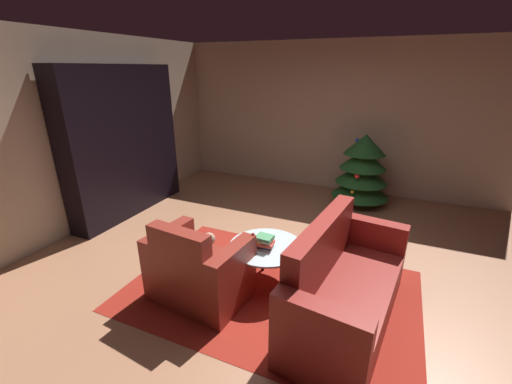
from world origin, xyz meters
name	(u,v)px	position (x,y,z in m)	size (l,w,h in m)	color
ground_plane	(272,272)	(0.00, 0.00, 0.00)	(7.54, 7.54, 0.00)	#9F6A4C
wall_back	(335,118)	(0.00, 3.17, 1.34)	(6.01, 0.06, 2.68)	tan
wall_left	(68,137)	(-2.97, 0.00, 1.34)	(0.06, 6.41, 2.68)	tan
area_rug	(271,290)	(0.10, -0.31, 0.00)	(2.94, 1.98, 0.01)	maroon
bookshelf_unit	(130,141)	(-2.72, 0.85, 1.14)	(0.36, 2.05, 2.26)	black
armchair_red	(198,271)	(-0.53, -0.70, 0.32)	(1.00, 0.75, 0.88)	maroon
couch_red	(343,290)	(0.85, -0.44, 0.33)	(0.92, 1.76, 0.97)	maroon
coffee_table	(266,249)	(0.00, -0.18, 0.42)	(0.79, 0.79, 0.45)	black
book_stack_on_table	(264,242)	(-0.01, -0.24, 0.52)	(0.23, 0.17, 0.14)	gray
bottle_on_table	(253,246)	(-0.06, -0.40, 0.55)	(0.08, 0.08, 0.23)	maroon
decorated_tree	(362,170)	(0.65, 2.52, 0.61)	(0.94, 0.94, 1.21)	brown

